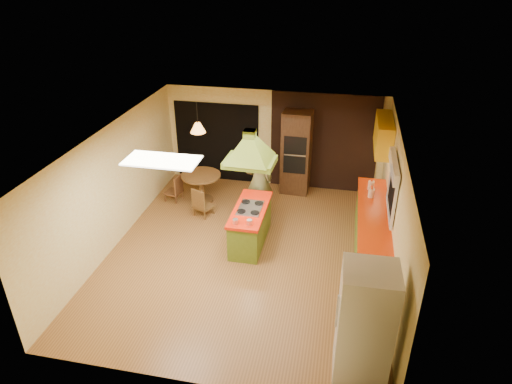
% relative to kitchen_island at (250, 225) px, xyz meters
% --- Properties ---
extents(ground, '(6.50, 6.50, 0.00)m').
position_rel_kitchen_island_xyz_m(ground, '(0.01, -0.42, -0.42)').
color(ground, '#966331').
rests_on(ground, ground).
extents(room_walls, '(5.50, 6.50, 6.50)m').
position_rel_kitchen_island_xyz_m(room_walls, '(0.01, -0.42, 0.83)').
color(room_walls, '#FEF3B6').
rests_on(room_walls, ground).
extents(ceiling_plane, '(6.50, 6.50, 0.00)m').
position_rel_kitchen_island_xyz_m(ceiling_plane, '(0.01, -0.42, 2.08)').
color(ceiling_plane, silver).
rests_on(ceiling_plane, room_walls).
extents(brick_panel, '(2.64, 0.03, 2.50)m').
position_rel_kitchen_island_xyz_m(brick_panel, '(1.26, 2.81, 0.83)').
color(brick_panel, '#381E14').
rests_on(brick_panel, ground).
extents(nook_opening, '(2.20, 0.03, 2.10)m').
position_rel_kitchen_island_xyz_m(nook_opening, '(-1.49, 2.81, 0.63)').
color(nook_opening, black).
rests_on(nook_opening, ground).
extents(right_counter, '(0.62, 3.05, 0.92)m').
position_rel_kitchen_island_xyz_m(right_counter, '(2.46, 0.18, 0.05)').
color(right_counter, olive).
rests_on(right_counter, ground).
extents(upper_cabinets, '(0.34, 1.40, 0.70)m').
position_rel_kitchen_island_xyz_m(upper_cabinets, '(2.58, 1.78, 1.53)').
color(upper_cabinets, yellow).
rests_on(upper_cabinets, room_walls).
extents(window_right, '(0.12, 1.35, 1.06)m').
position_rel_kitchen_island_xyz_m(window_right, '(2.70, -0.02, 1.36)').
color(window_right, black).
rests_on(window_right, room_walls).
extents(fluor_panel, '(1.20, 0.60, 0.03)m').
position_rel_kitchen_island_xyz_m(fluor_panel, '(-1.09, -1.62, 2.07)').
color(fluor_panel, white).
rests_on(fluor_panel, ceiling_plane).
extents(kitchen_island, '(0.66, 1.62, 0.83)m').
position_rel_kitchen_island_xyz_m(kitchen_island, '(0.00, 0.00, 0.00)').
color(kitchen_island, '#5E741D').
rests_on(kitchen_island, ground).
extents(range_hood, '(0.99, 0.74, 0.79)m').
position_rel_kitchen_island_xyz_m(range_hood, '(-0.00, 0.00, 1.84)').
color(range_hood, olive).
rests_on(range_hood, ceiling_plane).
extents(man, '(0.76, 0.65, 1.76)m').
position_rel_kitchen_island_xyz_m(man, '(-0.05, 1.16, 0.47)').
color(man, brown).
rests_on(man, ground).
extents(refrigerator, '(0.76, 0.73, 1.82)m').
position_rel_kitchen_island_xyz_m(refrigerator, '(2.26, -2.96, 0.49)').
color(refrigerator, white).
rests_on(refrigerator, ground).
extents(wall_oven, '(0.72, 0.63, 2.11)m').
position_rel_kitchen_island_xyz_m(wall_oven, '(0.62, 2.53, 0.64)').
color(wall_oven, '#4A2C18').
rests_on(wall_oven, ground).
extents(dining_table, '(0.95, 0.95, 0.72)m').
position_rel_kitchen_island_xyz_m(dining_table, '(-1.55, 1.53, 0.08)').
color(dining_table, brown).
rests_on(dining_table, ground).
extents(chair_left, '(0.43, 0.43, 0.67)m').
position_rel_kitchen_island_xyz_m(chair_left, '(-2.25, 1.43, -0.08)').
color(chair_left, brown).
rests_on(chair_left, ground).
extents(chair_near, '(0.52, 0.52, 0.72)m').
position_rel_kitchen_island_xyz_m(chair_near, '(-1.30, 0.88, -0.06)').
color(chair_near, brown).
rests_on(chair_near, ground).
extents(pendant_lamp, '(0.36, 0.36, 0.23)m').
position_rel_kitchen_island_xyz_m(pendant_lamp, '(-1.55, 1.53, 1.48)').
color(pendant_lamp, '#FF9E3F').
rests_on(pendant_lamp, ceiling_plane).
extents(canister_large, '(0.18, 0.18, 0.20)m').
position_rel_kitchen_island_xyz_m(canister_large, '(2.41, 1.14, 0.60)').
color(canister_large, '#FCE9CA').
rests_on(canister_large, right_counter).
extents(canister_medium, '(0.17, 0.17, 0.19)m').
position_rel_kitchen_island_xyz_m(canister_medium, '(2.41, 0.79, 0.60)').
color(canister_medium, beige).
rests_on(canister_medium, right_counter).
extents(canister_small, '(0.12, 0.12, 0.15)m').
position_rel_kitchen_island_xyz_m(canister_small, '(2.41, 0.95, 0.58)').
color(canister_small, beige).
rests_on(canister_small, right_counter).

